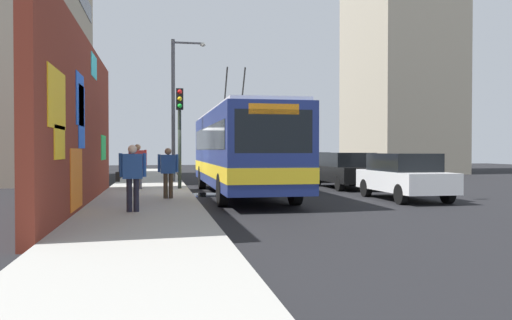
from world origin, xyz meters
TOP-DOWN VIEW (x-y plane):
  - ground_plane at (0.00, 0.00)m, footprint 80.00×80.00m
  - sidewalk_slab at (0.00, 1.60)m, footprint 48.00×3.20m
  - graffiti_wall at (-4.34, 3.35)m, footprint 13.36×0.32m
  - building_far_left at (11.29, 9.20)m, footprint 13.37×7.21m
  - building_far_right at (17.44, -17.00)m, footprint 9.43×6.26m
  - city_bus at (-0.89, -1.80)m, footprint 11.37×2.52m
  - parked_car_white at (-3.51, -7.00)m, footprint 4.22×1.80m
  - parked_car_black at (2.02, -7.00)m, footprint 4.68×1.95m
  - parked_car_navy at (8.03, -7.00)m, footprint 4.69×1.93m
  - pedestrian_at_curb at (-3.09, 0.89)m, footprint 0.22×0.65m
  - pedestrian_near_wall at (-6.65, 1.84)m, footprint 0.22×0.75m
  - pedestrian_midblock at (1.12, 1.99)m, footprint 0.24×0.70m
  - traffic_light at (1.04, 0.35)m, footprint 0.49×0.28m
  - street_lamp at (6.06, 0.27)m, footprint 0.44×1.69m
  - curbside_puddle at (-0.30, -0.60)m, footprint 1.94×1.94m

SIDE VIEW (x-z plane):
  - ground_plane at x=0.00m, z-range 0.00..0.00m
  - curbside_puddle at x=-0.30m, z-range 0.00..0.00m
  - sidewalk_slab at x=0.00m, z-range 0.00..0.15m
  - parked_car_white at x=-3.51m, z-range 0.04..1.62m
  - parked_car_navy at x=8.03m, z-range 0.05..1.63m
  - parked_car_black at x=2.02m, z-range 0.05..1.63m
  - pedestrian_at_curb at x=-3.09m, z-range 0.28..1.89m
  - pedestrian_near_wall at x=-6.65m, z-range 0.29..1.97m
  - pedestrian_midblock at x=1.12m, z-range 0.32..2.09m
  - city_bus at x=-0.89m, z-range -0.71..4.22m
  - graffiti_wall at x=-4.34m, z-range 0.00..4.92m
  - traffic_light at x=1.04m, z-range 0.85..4.86m
  - street_lamp at x=6.06m, z-range 0.64..7.62m
  - building_far_left at x=11.29m, z-range 0.00..17.03m
  - building_far_right at x=17.44m, z-range 0.00..20.16m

